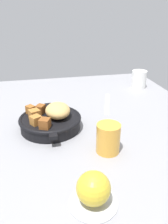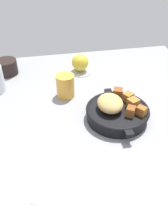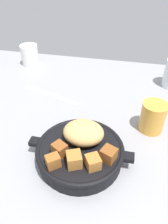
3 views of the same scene
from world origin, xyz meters
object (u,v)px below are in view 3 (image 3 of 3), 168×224
(cast_iron_skillet, at_px, (81,150))
(butter_knife, at_px, (51,95))
(white_creamer_pitcher, at_px, (30,55))
(juice_glass_amber, at_px, (153,117))

(cast_iron_skillet, distance_m, butter_knife, 0.30)
(white_creamer_pitcher, relative_size, juice_glass_amber, 1.00)
(butter_knife, xyz_separation_m, white_creamer_pitcher, (-0.17, 0.22, 0.04))
(cast_iron_skillet, bearing_deg, white_creamer_pitcher, 125.39)
(butter_knife, xyz_separation_m, juice_glass_amber, (0.33, -0.10, 0.04))
(butter_knife, height_order, juice_glass_amber, juice_glass_amber)
(butter_knife, relative_size, juice_glass_amber, 2.54)
(cast_iron_skillet, relative_size, juice_glass_amber, 2.92)
(butter_knife, relative_size, white_creamer_pitcher, 2.54)
(cast_iron_skillet, distance_m, white_creamer_pitcher, 0.57)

